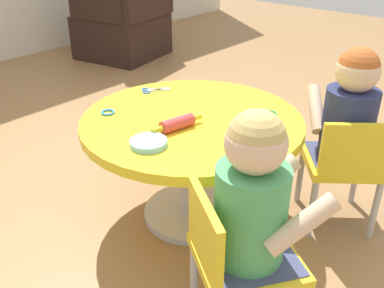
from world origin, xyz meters
TOP-DOWN VIEW (x-y plane):
  - ground_plane at (0.00, 0.00)m, footprint 10.00×10.00m
  - craft_table at (0.00, 0.00)m, footprint 0.91×0.91m
  - child_chair_left at (-0.38, -0.51)m, footprint 0.42×0.42m
  - seated_child_left at (-0.35, -0.53)m, footprint 0.44×0.41m
  - child_chair_right at (0.38, -0.51)m, footprint 0.42×0.42m
  - seated_child_right at (0.41, -0.49)m, footprint 0.44×0.43m
  - armchair_dark at (1.50, 2.15)m, footprint 0.83×0.84m
  - rolling_pin at (-0.12, -0.03)m, footprint 0.23×0.08m
  - craft_scissors at (0.10, 0.35)m, footprint 0.14×0.12m
  - playdough_blob_0 at (-0.29, -0.04)m, footprint 0.14×0.14m
  - cookie_cutter_0 at (0.23, -0.22)m, footprint 0.07×0.07m
  - cookie_cutter_1 at (-0.20, 0.29)m, footprint 0.06×0.06m

SIDE VIEW (x-z plane):
  - ground_plane at x=0.00m, z-range 0.00..0.00m
  - child_chair_left at x=-0.38m, z-range 0.04..0.57m
  - child_chair_right at x=0.38m, z-range 0.04..0.57m
  - armchair_dark at x=1.50m, z-range -0.12..0.73m
  - craft_table at x=0.00m, z-range 0.13..0.62m
  - craft_scissors at x=0.10m, z-range 0.49..0.50m
  - cookie_cutter_0 at x=0.23m, z-range 0.49..0.50m
  - cookie_cutter_1 at x=-0.20m, z-range 0.49..0.50m
  - playdough_blob_0 at x=-0.29m, z-range 0.49..0.51m
  - rolling_pin at x=-0.12m, z-range 0.49..0.54m
  - seated_child_left at x=-0.35m, z-range 0.28..0.79m
  - seated_child_right at x=0.41m, z-range 0.28..0.79m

